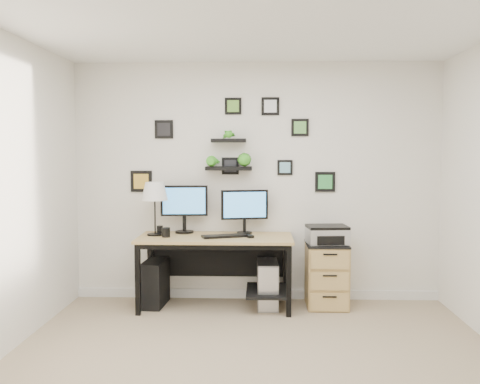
{
  "coord_description": "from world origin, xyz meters",
  "views": [
    {
      "loc": [
        0.03,
        -3.86,
        1.64
      ],
      "look_at": [
        -0.18,
        1.83,
        1.2
      ],
      "focal_mm": 40.0,
      "sensor_mm": 36.0,
      "label": 1
    }
  ],
  "objects_px": {
    "table_lamp": "(155,193)",
    "pc_tower_grey": "(267,284)",
    "printer": "(327,235)",
    "file_cabinet": "(326,275)",
    "mug": "(166,232)",
    "pc_tower_black": "(155,283)",
    "monitor_left": "(184,205)",
    "desk": "(219,248)",
    "monitor_right": "(245,208)"
  },
  "relations": [
    {
      "from": "desk",
      "to": "monitor_right",
      "type": "xyz_separation_m",
      "value": [
        0.26,
        0.17,
        0.4
      ]
    },
    {
      "from": "mug",
      "to": "file_cabinet",
      "type": "relative_size",
      "value": 0.15
    },
    {
      "from": "desk",
      "to": "file_cabinet",
      "type": "bearing_deg",
      "value": 2.94
    },
    {
      "from": "table_lamp",
      "to": "desk",
      "type": "bearing_deg",
      "value": -2.38
    },
    {
      "from": "file_cabinet",
      "to": "mug",
      "type": "bearing_deg",
      "value": -174.69
    },
    {
      "from": "monitor_left",
      "to": "printer",
      "type": "height_order",
      "value": "monitor_left"
    },
    {
      "from": "monitor_left",
      "to": "pc_tower_grey",
      "type": "relative_size",
      "value": 1.06
    },
    {
      "from": "pc_tower_black",
      "to": "file_cabinet",
      "type": "distance_m",
      "value": 1.82
    },
    {
      "from": "mug",
      "to": "pc_tower_black",
      "type": "distance_m",
      "value": 0.59
    },
    {
      "from": "pc_tower_grey",
      "to": "printer",
      "type": "bearing_deg",
      "value": 2.7
    },
    {
      "from": "pc_tower_black",
      "to": "pc_tower_grey",
      "type": "xyz_separation_m",
      "value": [
        1.2,
        -0.01,
        0.0
      ]
    },
    {
      "from": "monitor_left",
      "to": "pc_tower_black",
      "type": "xyz_separation_m",
      "value": [
        -0.3,
        -0.17,
        -0.81
      ]
    },
    {
      "from": "pc_tower_grey",
      "to": "printer",
      "type": "xyz_separation_m",
      "value": [
        0.62,
        0.03,
        0.53
      ]
    },
    {
      "from": "desk",
      "to": "file_cabinet",
      "type": "relative_size",
      "value": 2.39
    },
    {
      "from": "mug",
      "to": "pc_tower_grey",
      "type": "bearing_deg",
      "value": 5.84
    },
    {
      "from": "desk",
      "to": "table_lamp",
      "type": "bearing_deg",
      "value": 177.62
    },
    {
      "from": "pc_tower_black",
      "to": "pc_tower_grey",
      "type": "height_order",
      "value": "pc_tower_grey"
    },
    {
      "from": "monitor_left",
      "to": "table_lamp",
      "type": "distance_m",
      "value": 0.36
    },
    {
      "from": "monitor_right",
      "to": "pc_tower_black",
      "type": "bearing_deg",
      "value": -170.96
    },
    {
      "from": "pc_tower_grey",
      "to": "mug",
      "type": "bearing_deg",
      "value": -174.16
    },
    {
      "from": "monitor_right",
      "to": "printer",
      "type": "bearing_deg",
      "value": -8.66
    },
    {
      "from": "mug",
      "to": "pc_tower_grey",
      "type": "distance_m",
      "value": 1.2
    },
    {
      "from": "desk",
      "to": "mug",
      "type": "distance_m",
      "value": 0.58
    },
    {
      "from": "monitor_right",
      "to": "file_cabinet",
      "type": "relative_size",
      "value": 0.75
    },
    {
      "from": "table_lamp",
      "to": "pc_tower_black",
      "type": "bearing_deg",
      "value": -136.08
    },
    {
      "from": "table_lamp",
      "to": "pc_tower_grey",
      "type": "distance_m",
      "value": 1.53
    },
    {
      "from": "monitor_right",
      "to": "mug",
      "type": "relative_size",
      "value": 5.12
    },
    {
      "from": "table_lamp",
      "to": "pc_tower_black",
      "type": "distance_m",
      "value": 0.96
    },
    {
      "from": "table_lamp",
      "to": "pc_tower_grey",
      "type": "height_order",
      "value": "table_lamp"
    },
    {
      "from": "file_cabinet",
      "to": "printer",
      "type": "relative_size",
      "value": 1.51
    },
    {
      "from": "file_cabinet",
      "to": "monitor_right",
      "type": "bearing_deg",
      "value": 172.56
    },
    {
      "from": "mug",
      "to": "file_cabinet",
      "type": "bearing_deg",
      "value": 5.31
    },
    {
      "from": "monitor_left",
      "to": "printer",
      "type": "distance_m",
      "value": 1.56
    },
    {
      "from": "monitor_right",
      "to": "pc_tower_grey",
      "type": "relative_size",
      "value": 1.03
    },
    {
      "from": "file_cabinet",
      "to": "printer",
      "type": "bearing_deg",
      "value": -91.72
    },
    {
      "from": "monitor_left",
      "to": "monitor_right",
      "type": "bearing_deg",
      "value": -1.46
    },
    {
      "from": "file_cabinet",
      "to": "printer",
      "type": "height_order",
      "value": "printer"
    },
    {
      "from": "monitor_right",
      "to": "pc_tower_grey",
      "type": "xyz_separation_m",
      "value": [
        0.25,
        -0.16,
        -0.79
      ]
    },
    {
      "from": "table_lamp",
      "to": "pc_tower_black",
      "type": "height_order",
      "value": "table_lamp"
    },
    {
      "from": "monitor_left",
      "to": "file_cabinet",
      "type": "xyz_separation_m",
      "value": [
        1.52,
        -0.13,
        -0.72
      ]
    },
    {
      "from": "monitor_left",
      "to": "pc_tower_grey",
      "type": "distance_m",
      "value": 1.23
    },
    {
      "from": "desk",
      "to": "file_cabinet",
      "type": "height_order",
      "value": "desk"
    },
    {
      "from": "monitor_left",
      "to": "mug",
      "type": "relative_size",
      "value": 5.26
    },
    {
      "from": "desk",
      "to": "pc_tower_grey",
      "type": "bearing_deg",
      "value": 1.13
    },
    {
      "from": "file_cabinet",
      "to": "pc_tower_grey",
      "type": "bearing_deg",
      "value": -175.58
    },
    {
      "from": "monitor_left",
      "to": "mug",
      "type": "xyz_separation_m",
      "value": [
        -0.15,
        -0.29,
        -0.25
      ]
    },
    {
      "from": "printer",
      "to": "monitor_right",
      "type": "bearing_deg",
      "value": 171.34
    },
    {
      "from": "desk",
      "to": "printer",
      "type": "distance_m",
      "value": 1.14
    },
    {
      "from": "desk",
      "to": "pc_tower_black",
      "type": "bearing_deg",
      "value": 178.27
    },
    {
      "from": "mug",
      "to": "monitor_left",
      "type": "bearing_deg",
      "value": 62.09
    }
  ]
}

